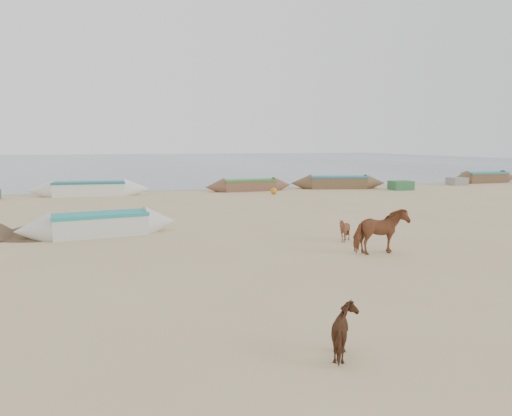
% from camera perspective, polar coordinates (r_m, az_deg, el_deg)
% --- Properties ---
extents(ground, '(140.00, 140.00, 0.00)m').
position_cam_1_polar(ground, '(14.54, 4.50, -5.88)').
color(ground, tan).
rests_on(ground, ground).
extents(sea, '(160.00, 160.00, 0.00)m').
position_cam_1_polar(sea, '(95.40, -13.48, 5.24)').
color(sea, slate).
rests_on(sea, ground).
extents(cow_adult, '(1.69, 0.84, 1.39)m').
position_cam_1_polar(cow_adult, '(15.50, 14.04, -2.62)').
color(cow_adult, brown).
rests_on(cow_adult, ground).
extents(calf_front, '(0.78, 0.71, 0.81)m').
position_cam_1_polar(calf_front, '(17.25, 10.07, -2.49)').
color(calf_front, '#57301B').
rests_on(calf_front, ground).
extents(calf_right, '(0.73, 0.84, 0.81)m').
position_cam_1_polar(calf_right, '(8.16, 10.44, -13.79)').
color(calf_right, '#4C2B18').
rests_on(calf_right, ground).
extents(near_canoe, '(5.80, 2.22, 0.83)m').
position_cam_1_polar(near_canoe, '(18.97, -17.45, -1.79)').
color(near_canoe, beige).
rests_on(near_canoe, ground).
extents(debris_pile, '(3.72, 3.72, 0.45)m').
position_cam_1_polar(debris_pile, '(20.03, -23.86, -2.16)').
color(debris_pile, '#503B29').
rests_on(debris_pile, ground).
extents(waterline_canoes, '(55.67, 3.67, 0.92)m').
position_cam_1_polar(waterline_canoes, '(34.36, -7.81, 2.52)').
color(waterline_canoes, brown).
rests_on(waterline_canoes, ground).
extents(beach_clutter, '(43.32, 4.28, 0.64)m').
position_cam_1_polar(beach_clutter, '(34.36, 0.17, 2.36)').
color(beach_clutter, '#285936').
rests_on(beach_clutter, ground).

